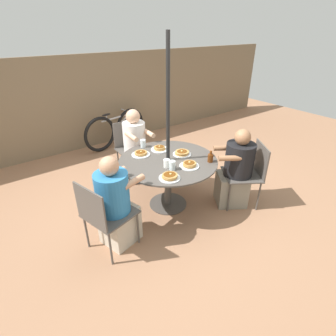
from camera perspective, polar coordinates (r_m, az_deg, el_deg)
ground_plane at (r=3.81m, az=0.00°, el=-7.79°), size 12.00×12.00×0.00m
back_fence at (r=5.61m, az=-16.69°, el=13.47°), size 10.00×0.06×1.81m
patio_table at (r=3.50m, az=0.00°, el=-0.01°), size 1.30×1.30×0.71m
umbrella_pole at (r=3.28m, az=0.00°, el=8.08°), size 0.05×0.05×2.23m
patio_chair_north at (r=3.75m, az=17.20°, el=-0.49°), size 0.66×0.66×0.89m
diner_north at (r=3.70m, az=14.49°, el=-0.86°), size 0.60×0.57×1.11m
patio_chair_east at (r=4.40m, az=-8.11°, el=4.97°), size 0.50×0.50×0.89m
diner_east at (r=4.25m, az=-7.03°, el=4.28°), size 0.37×0.54×1.16m
patio_chair_south at (r=2.89m, az=-13.98°, el=-9.53°), size 0.59×0.59×0.89m
diner_south at (r=2.98m, az=-11.25°, el=-8.12°), size 0.54×0.46×1.12m
pancake_plate_a at (r=3.27m, az=4.67°, el=0.69°), size 0.25×0.25×0.06m
pancake_plate_b at (r=3.58m, az=-5.94°, el=3.13°), size 0.25×0.25×0.06m
pancake_plate_c at (r=3.71m, az=-1.83°, el=4.27°), size 0.25×0.25×0.06m
pancake_plate_d at (r=3.01m, az=0.35°, el=-1.88°), size 0.25×0.25×0.06m
pancake_plate_e at (r=3.58m, az=3.05°, el=3.28°), size 0.25×0.25×0.06m
syrup_bottle at (r=3.40m, az=9.23°, el=2.25°), size 0.09×0.07×0.15m
coffee_cup at (r=3.23m, az=-0.29°, el=1.02°), size 0.08×0.08×0.10m
drinking_glass_a at (r=3.18m, az=0.94°, el=0.60°), size 0.08×0.08×0.12m
drinking_glass_b at (r=3.81m, az=-5.45°, el=5.35°), size 0.08×0.08×0.11m
bicycle at (r=5.62m, az=-11.26°, el=8.33°), size 1.48×0.46×0.73m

